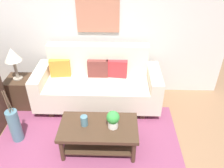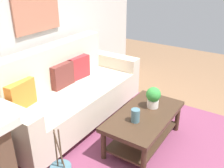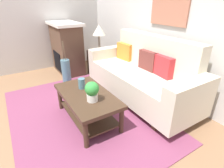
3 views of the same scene
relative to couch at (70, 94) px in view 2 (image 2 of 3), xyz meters
name	(u,v)px [view 2 (image 2 of 3)]	position (x,y,z in m)	size (l,w,h in m)	color
wall_back	(29,23)	(-0.09, 0.54, 0.92)	(4.81, 0.10, 2.70)	silver
area_rug	(137,152)	(-0.09, -1.09, -0.42)	(2.77, 1.97, 0.01)	#843D5B
couch	(70,94)	(0.00, 0.00, 0.00)	(2.17, 0.84, 1.08)	beige
throw_pillow_orange	(21,95)	(-0.67, 0.13, 0.25)	(0.36, 0.12, 0.32)	orange
throw_pillow_maroon	(62,75)	(0.00, 0.13, 0.25)	(0.36, 0.12, 0.32)	brown
throw_pillow_crimson	(78,68)	(0.34, 0.13, 0.25)	(0.36, 0.12, 0.32)	red
coffee_table	(144,122)	(0.10, -1.07, -0.12)	(1.10, 0.60, 0.43)	#422D1E
tabletop_vase	(135,115)	(-0.10, -1.05, 0.08)	(0.10, 0.10, 0.15)	slate
potted_plant_tabletop	(153,97)	(0.30, -1.08, 0.14)	(0.18, 0.18, 0.26)	white
floor_vase_branch_a	(60,147)	(-1.15, -0.94, 0.30)	(0.01, 0.01, 0.36)	brown
floor_vase_branch_b	(56,148)	(-1.18, -0.93, 0.30)	(0.01, 0.01, 0.36)	brown
floor_vase_branch_c	(59,150)	(-1.18, -0.96, 0.30)	(0.01, 0.01, 0.36)	brown
framed_painting	(36,8)	(0.00, 0.47, 1.09)	(0.73, 0.03, 0.59)	#B77056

